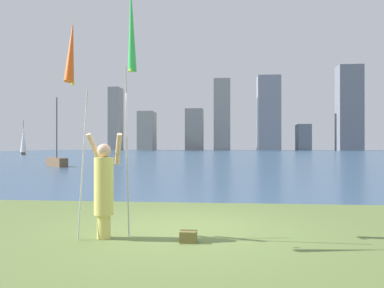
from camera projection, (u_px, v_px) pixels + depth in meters
ground at (222, 156)px, 57.98m from camera, size 120.00×138.00×0.12m
person at (104, 186)px, 6.51m from camera, size 0.67×0.49×1.82m
kite_flag_left at (72, 57)px, 6.12m from camera, size 0.16×0.89×3.66m
kite_flag_right at (131, 32)px, 6.80m from camera, size 0.16×0.55×4.54m
bag at (188, 237)px, 6.23m from camera, size 0.28×0.21×0.19m
sailboat_1 at (23, 141)px, 62.98m from camera, size 1.39×2.06×5.76m
sailboat_4 at (57, 161)px, 28.51m from camera, size 2.61×2.71×5.22m
skyline_tower_0 at (116, 119)px, 121.44m from camera, size 3.52×5.79×20.06m
skyline_tower_1 at (147, 131)px, 116.68m from camera, size 4.73×7.21×11.92m
skyline_tower_2 at (194, 130)px, 119.67m from camera, size 5.50×5.67×13.07m
skyline_tower_3 at (222, 115)px, 118.48m from camera, size 5.16×3.16×22.49m
skyline_tower_4 at (269, 113)px, 117.56m from camera, size 6.99×6.51×23.04m
skyline_tower_5 at (303, 137)px, 117.13m from camera, size 3.98×6.27×8.06m
skyline_tower_6 at (349, 108)px, 111.81m from camera, size 6.90×5.49×25.17m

